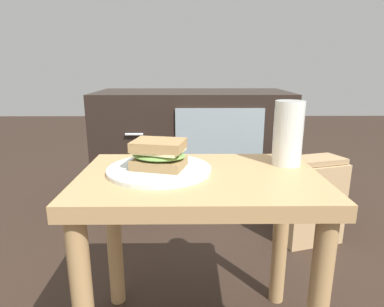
# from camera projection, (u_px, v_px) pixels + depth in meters

# --- Properties ---
(side_table) EXTENTS (0.56, 0.36, 0.46)m
(side_table) POSITION_uv_depth(u_px,v_px,m) (199.00, 210.00, 0.78)
(side_table) COLOR tan
(side_table) RESTS_ON ground
(tv_cabinet) EXTENTS (0.96, 0.46, 0.58)m
(tv_cabinet) POSITION_uv_depth(u_px,v_px,m) (193.00, 147.00, 1.72)
(tv_cabinet) COLOR black
(tv_cabinet) RESTS_ON ground
(plate) EXTENTS (0.25, 0.25, 0.01)m
(plate) POSITION_uv_depth(u_px,v_px,m) (159.00, 169.00, 0.78)
(plate) COLOR silver
(plate) RESTS_ON side_table
(sandwich_front) EXTENTS (0.15, 0.12, 0.07)m
(sandwich_front) POSITION_uv_depth(u_px,v_px,m) (159.00, 154.00, 0.77)
(sandwich_front) COLOR #9E7A4C
(sandwich_front) RESTS_ON plate
(beer_glass) EXTENTS (0.07, 0.07, 0.16)m
(beer_glass) POSITION_uv_depth(u_px,v_px,m) (288.00, 134.00, 0.82)
(beer_glass) COLOR silver
(beer_glass) RESTS_ON side_table
(paper_bag) EXTENTS (0.27, 0.21, 0.36)m
(paper_bag) POSITION_uv_depth(u_px,v_px,m) (310.00, 200.00, 1.33)
(paper_bag) COLOR tan
(paper_bag) RESTS_ON ground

